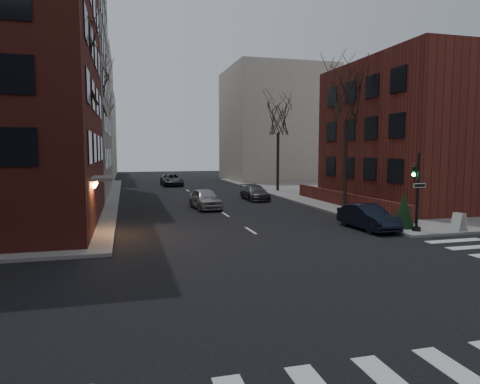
% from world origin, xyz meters
% --- Properties ---
extents(ground, '(160.00, 160.00, 0.00)m').
position_xyz_m(ground, '(0.00, 0.00, 0.00)').
color(ground, black).
rests_on(ground, ground).
extents(sidewalk_far_right, '(44.00, 44.00, 0.15)m').
position_xyz_m(sidewalk_far_right, '(29.00, 30.00, 0.07)').
color(sidewalk_far_right, gray).
rests_on(sidewalk_far_right, ground).
extents(building_left_tan, '(18.00, 18.00, 28.00)m').
position_xyz_m(building_left_tan, '(-17.00, 34.00, 14.00)').
color(building_left_tan, gray).
rests_on(building_left_tan, ground).
extents(building_right_brick, '(12.00, 14.00, 11.00)m').
position_xyz_m(building_right_brick, '(16.50, 19.00, 5.50)').
color(building_right_brick, '#5D221B').
rests_on(building_right_brick, ground).
extents(low_wall_right, '(0.35, 16.00, 1.00)m').
position_xyz_m(low_wall_right, '(9.30, 19.00, 0.65)').
color(low_wall_right, '#5D221B').
rests_on(low_wall_right, sidewalk_far_right).
extents(building_distant_la, '(14.00, 16.00, 18.00)m').
position_xyz_m(building_distant_la, '(-15.00, 55.00, 9.00)').
color(building_distant_la, '#BFB4A2').
rests_on(building_distant_la, ground).
extents(building_distant_ra, '(14.00, 14.00, 16.00)m').
position_xyz_m(building_distant_ra, '(15.00, 50.00, 8.00)').
color(building_distant_ra, '#BFB4A2').
rests_on(building_distant_ra, ground).
extents(building_distant_lb, '(10.00, 12.00, 14.00)m').
position_xyz_m(building_distant_lb, '(-13.00, 72.00, 7.00)').
color(building_distant_lb, '#BFB4A2').
rests_on(building_distant_lb, ground).
extents(traffic_signal, '(0.76, 0.44, 4.00)m').
position_xyz_m(traffic_signal, '(7.94, 8.99, 1.91)').
color(traffic_signal, black).
rests_on(traffic_signal, sidewalk_far_right).
extents(tree_left_a, '(4.18, 4.18, 10.26)m').
position_xyz_m(tree_left_a, '(-8.80, 14.00, 8.47)').
color(tree_left_a, '#2D231C').
rests_on(tree_left_a, sidewalk_far_left).
extents(tree_left_b, '(4.40, 4.40, 10.80)m').
position_xyz_m(tree_left_b, '(-8.80, 26.00, 8.91)').
color(tree_left_b, '#2D231C').
rests_on(tree_left_b, sidewalk_far_left).
extents(tree_left_c, '(3.96, 3.96, 9.72)m').
position_xyz_m(tree_left_c, '(-8.80, 40.00, 8.03)').
color(tree_left_c, '#2D231C').
rests_on(tree_left_c, sidewalk_far_left).
extents(tree_right_a, '(3.96, 3.96, 9.72)m').
position_xyz_m(tree_right_a, '(8.80, 18.00, 8.03)').
color(tree_right_a, '#2D231C').
rests_on(tree_right_a, sidewalk_far_right).
extents(tree_right_b, '(3.74, 3.74, 9.18)m').
position_xyz_m(tree_right_b, '(8.80, 32.00, 7.59)').
color(tree_right_b, '#2D231C').
rests_on(tree_right_b, sidewalk_far_right).
extents(streetlamp_near, '(0.36, 0.36, 6.28)m').
position_xyz_m(streetlamp_near, '(-8.20, 22.00, 4.24)').
color(streetlamp_near, black).
rests_on(streetlamp_near, sidewalk_far_left).
extents(streetlamp_far, '(0.36, 0.36, 6.28)m').
position_xyz_m(streetlamp_far, '(-8.20, 42.00, 4.24)').
color(streetlamp_far, black).
rests_on(streetlamp_far, sidewalk_far_left).
extents(parked_sedan, '(1.64, 4.19, 1.36)m').
position_xyz_m(parked_sedan, '(6.20, 10.67, 0.68)').
color(parked_sedan, black).
rests_on(parked_sedan, ground).
extents(car_lane_silver, '(2.07, 4.48, 1.49)m').
position_xyz_m(car_lane_silver, '(-0.80, 21.12, 0.74)').
color(car_lane_silver, '#9A999E').
rests_on(car_lane_silver, ground).
extents(car_lane_gray, '(1.81, 4.41, 1.28)m').
position_xyz_m(car_lane_gray, '(4.40, 25.66, 0.64)').
color(car_lane_gray, '#3F3E43').
rests_on(car_lane_gray, ground).
extents(car_lane_far, '(2.55, 5.26, 1.44)m').
position_xyz_m(car_lane_far, '(-0.99, 42.70, 0.72)').
color(car_lane_far, '#38393D').
rests_on(car_lane_far, ground).
extents(sandwich_board, '(0.49, 0.63, 0.93)m').
position_xyz_m(sandwich_board, '(10.17, 8.50, 0.62)').
color(sandwich_board, silver).
rests_on(sandwich_board, sidewalk_far_right).
extents(evergreen_shrub, '(1.19, 1.19, 1.88)m').
position_xyz_m(evergreen_shrub, '(7.92, 9.94, 1.09)').
color(evergreen_shrub, black).
rests_on(evergreen_shrub, sidewalk_far_right).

